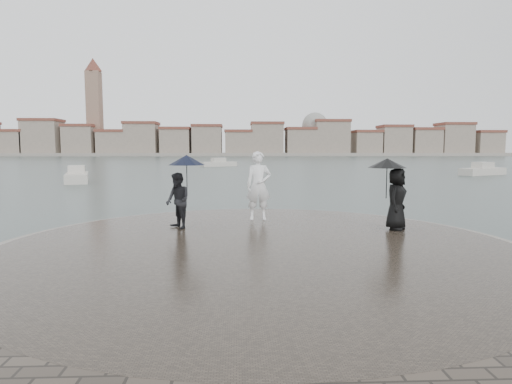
{
  "coord_description": "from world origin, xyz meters",
  "views": [
    {
      "loc": [
        -0.48,
        -6.23,
        2.55
      ],
      "look_at": [
        0.0,
        4.8,
        1.45
      ],
      "focal_mm": 30.0,
      "sensor_mm": 36.0,
      "label": 1
    }
  ],
  "objects": [
    {
      "name": "ground",
      "position": [
        0.0,
        0.0,
        0.0
      ],
      "size": [
        400.0,
        400.0,
        0.0
      ],
      "primitive_type": "plane",
      "color": "#2B3835",
      "rests_on": "ground"
    },
    {
      "name": "kerb_ring",
      "position": [
        0.0,
        3.5,
        0.16
      ],
      "size": [
        12.5,
        12.5,
        0.32
      ],
      "primitive_type": "cylinder",
      "color": "gray",
      "rests_on": "ground"
    },
    {
      "name": "quay_tip",
      "position": [
        0.0,
        3.5,
        0.18
      ],
      "size": [
        11.9,
        11.9,
        0.36
      ],
      "primitive_type": "cylinder",
      "color": "#2D261E",
      "rests_on": "ground"
    },
    {
      "name": "statue",
      "position": [
        0.18,
        7.01,
        1.43
      ],
      "size": [
        0.79,
        0.53,
        2.13
      ],
      "primitive_type": "imported",
      "rotation": [
        0.0,
        0.0,
        0.03
      ],
      "color": "white",
      "rests_on": "quay_tip"
    },
    {
      "name": "visitor_left",
      "position": [
        -2.06,
        5.61,
        1.47
      ],
      "size": [
        1.22,
        1.09,
        2.04
      ],
      "color": "black",
      "rests_on": "quay_tip"
    },
    {
      "name": "visitor_right",
      "position": [
        3.78,
        5.19,
        1.47
      ],
      "size": [
        1.22,
        1.11,
        1.95
      ],
      "color": "black",
      "rests_on": "quay_tip"
    },
    {
      "name": "far_skyline",
      "position": [
        -6.29,
        160.71,
        5.61
      ],
      "size": [
        260.0,
        20.0,
        37.0
      ],
      "color": "gray",
      "rests_on": "ground"
    },
    {
      "name": "boats",
      "position": [
        2.57,
        40.51,
        0.38
      ],
      "size": [
        41.56,
        35.36,
        1.5
      ],
      "color": "beige",
      "rests_on": "ground"
    }
  ]
}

